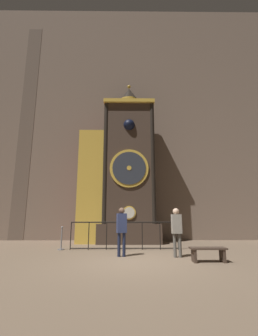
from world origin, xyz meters
TOP-DOWN VIEW (x-y plane):
  - ground_plane at (0.00, 0.00)m, footprint 28.00×28.00m
  - cathedral_back_wall at (-0.09, 6.12)m, footprint 24.00×0.32m
  - clock_tower at (-0.58, 4.76)m, footprint 4.37×1.77m
  - railing_fence at (-0.33, 2.49)m, footprint 4.60×0.05m
  - visitor_near at (-0.42, 0.93)m, footprint 0.39×0.30m
  - visitor_far at (1.54, 0.76)m, footprint 0.35×0.23m
  - stanchion_post at (-3.00, 2.49)m, footprint 0.28×0.28m
  - visitor_bench at (2.33, -0.02)m, footprint 1.13×0.40m

SIDE VIEW (x-z plane):
  - ground_plane at x=0.00m, z-range 0.00..0.00m
  - stanchion_post at x=-3.00m, z-range -0.17..0.78m
  - visitor_bench at x=2.33m, z-range 0.09..0.53m
  - railing_fence at x=-0.33m, z-range 0.06..1.22m
  - visitor_far at x=1.54m, z-range 0.18..1.86m
  - visitor_near at x=-0.42m, z-range 0.18..1.88m
  - clock_tower at x=-0.58m, z-range -0.74..8.34m
  - cathedral_back_wall at x=-0.09m, z-range -0.01..15.64m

